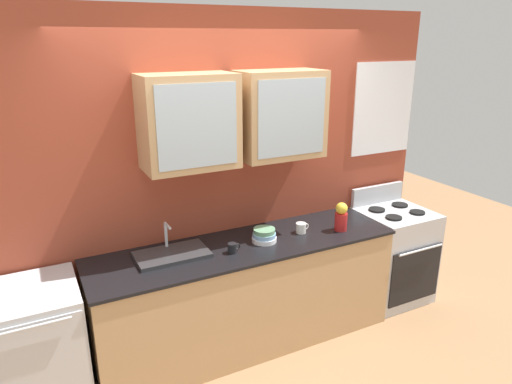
{
  "coord_description": "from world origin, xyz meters",
  "views": [
    {
      "loc": [
        -1.45,
        -3.01,
        2.44
      ],
      "look_at": [
        0.09,
        0.0,
        1.31
      ],
      "focal_mm": 32.62,
      "sensor_mm": 36.0,
      "label": 1
    }
  ],
  "objects": [
    {
      "name": "vase",
      "position": [
        0.84,
        -0.11,
        1.01
      ],
      "size": [
        0.11,
        0.11,
        0.24
      ],
      "color": "#B21E1E",
      "rests_on": "counter"
    },
    {
      "name": "stove_range",
      "position": [
        1.57,
        0.0,
        0.45
      ],
      "size": [
        0.64,
        0.65,
        1.07
      ],
      "color": "silver",
      "rests_on": "ground_plane"
    },
    {
      "name": "ground_plane",
      "position": [
        0.0,
        0.0,
        0.0
      ],
      "size": [
        10.0,
        10.0,
        0.0
      ],
      "primitive_type": "plane",
      "color": "#936B47"
    },
    {
      "name": "back_wall_unit",
      "position": [
        0.01,
        0.33,
        1.46
      ],
      "size": [
        3.9,
        0.48,
        2.66
      ],
      "color": "#993D28",
      "rests_on": "ground_plane"
    },
    {
      "name": "bowl_stack",
      "position": [
        0.15,
        -0.02,
        0.94
      ],
      "size": [
        0.2,
        0.2,
        0.11
      ],
      "color": "white",
      "rests_on": "counter"
    },
    {
      "name": "sink_faucet",
      "position": [
        -0.58,
        0.06,
        0.91
      ],
      "size": [
        0.54,
        0.32,
        0.23
      ],
      "color": "#2D2D30",
      "rests_on": "counter"
    },
    {
      "name": "dishwasher",
      "position": [
        -1.57,
        -0.0,
        0.44
      ],
      "size": [
        0.61,
        0.66,
        0.89
      ],
      "color": "silver",
      "rests_on": "ground_plane"
    },
    {
      "name": "counter",
      "position": [
        0.0,
        0.0,
        0.44
      ],
      "size": [
        2.47,
        0.68,
        0.89
      ],
      "color": "tan",
      "rests_on": "ground_plane"
    },
    {
      "name": "cup_near_bowls",
      "position": [
        0.51,
        0.0,
        0.93
      ],
      "size": [
        0.12,
        0.09,
        0.08
      ],
      "color": "silver",
      "rests_on": "counter"
    },
    {
      "name": "cup_near_sink",
      "position": [
        -0.16,
        -0.09,
        0.93
      ],
      "size": [
        0.1,
        0.07,
        0.08
      ],
      "color": "black",
      "rests_on": "counter"
    }
  ]
}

